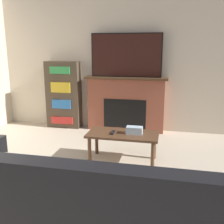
# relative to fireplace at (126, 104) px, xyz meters

# --- Properties ---
(wall_back) EXTENTS (5.91, 0.06, 2.70)m
(wall_back) POSITION_rel_fireplace_xyz_m (-0.07, 0.14, 0.83)
(wall_back) COLOR beige
(wall_back) RESTS_ON ground_plane
(fireplace) EXTENTS (1.55, 0.28, 1.04)m
(fireplace) POSITION_rel_fireplace_xyz_m (0.00, 0.00, 0.00)
(fireplace) COLOR brown
(fireplace) RESTS_ON ground_plane
(tv) EXTENTS (1.30, 0.03, 0.79)m
(tv) POSITION_rel_fireplace_xyz_m (0.00, -0.02, 0.91)
(tv) COLOR black
(tv) RESTS_ON fireplace
(couch) EXTENTS (2.52, 0.99, 0.85)m
(couch) POSITION_rel_fireplace_xyz_m (0.22, -3.04, -0.24)
(couch) COLOR black
(couch) RESTS_ON ground_plane
(coffee_table) EXTENTS (0.98, 0.48, 0.41)m
(coffee_table) POSITION_rel_fireplace_xyz_m (0.20, -1.44, -0.17)
(coffee_table) COLOR brown
(coffee_table) RESTS_ON ground_plane
(tissue_box) EXTENTS (0.22, 0.12, 0.10)m
(tissue_box) POSITION_rel_fireplace_xyz_m (0.36, -1.42, -0.06)
(tissue_box) COLOR silver
(tissue_box) RESTS_ON coffee_table
(remote_control) EXTENTS (0.04, 0.15, 0.02)m
(remote_control) POSITION_rel_fireplace_xyz_m (0.07, -1.46, -0.10)
(remote_control) COLOR black
(remote_control) RESTS_ON coffee_table
(bookshelf) EXTENTS (0.67, 0.29, 1.31)m
(bookshelf) POSITION_rel_fireplace_xyz_m (-1.25, -0.02, 0.13)
(bookshelf) COLOR #4C3D2D
(bookshelf) RESTS_ON ground_plane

